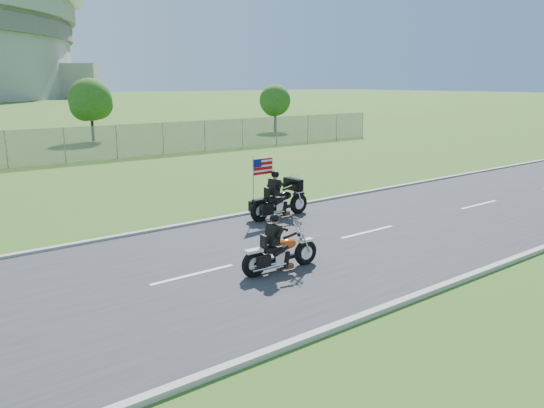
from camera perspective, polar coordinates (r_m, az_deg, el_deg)
ground at (r=13.80m, az=-1.15°, el=-5.99°), size 420.00×420.00×0.00m
road at (r=13.80m, az=-1.15°, el=-5.91°), size 120.00×8.00×0.04m
curb_north at (r=17.08m, az=-9.20°, el=-2.22°), size 120.00×0.18×0.12m
curb_south at (r=11.00m, az=11.63°, el=-11.12°), size 120.00×0.18×0.12m
tree_fence_near at (r=42.87m, az=-18.90°, el=10.35°), size 3.52×3.28×4.75m
tree_fence_far at (r=48.73m, az=0.34°, el=10.90°), size 3.08×2.87×4.20m
motorcycle_lead at (r=12.79m, az=0.80°, el=-5.33°), size 2.19×0.58×1.47m
motorcycle_follow at (r=17.74m, az=0.81°, el=0.23°), size 2.44×0.81×2.04m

